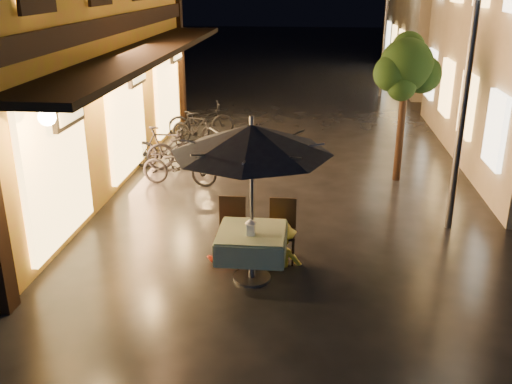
# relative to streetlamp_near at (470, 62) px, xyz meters

# --- Properties ---
(ground) EXTENTS (90.00, 90.00, 0.00)m
(ground) POSITION_rel_streetlamp_near_xyz_m (-3.00, -2.00, -2.92)
(ground) COLOR black
(ground) RESTS_ON ground
(west_building) EXTENTS (5.90, 11.40, 7.40)m
(west_building) POSITION_rel_streetlamp_near_xyz_m (-8.72, 2.00, 0.79)
(west_building) COLOR #D88C3D
(west_building) RESTS_ON ground
(street_tree) EXTENTS (1.43, 1.20, 3.15)m
(street_tree) POSITION_rel_streetlamp_near_xyz_m (-0.59, 2.51, -0.50)
(street_tree) COLOR black
(street_tree) RESTS_ON ground
(streetlamp_near) EXTENTS (0.36, 0.36, 4.23)m
(streetlamp_near) POSITION_rel_streetlamp_near_xyz_m (0.00, 0.00, 0.00)
(streetlamp_near) COLOR #59595E
(streetlamp_near) RESTS_ON ground
(streetlamp_far) EXTENTS (0.36, 0.36, 4.23)m
(streetlamp_far) POSITION_rel_streetlamp_near_xyz_m (0.00, 12.00, 0.00)
(streetlamp_far) COLOR #59595E
(streetlamp_far) RESTS_ON ground
(cafe_table) EXTENTS (0.99, 0.99, 0.78)m
(cafe_table) POSITION_rel_streetlamp_near_xyz_m (-3.29, -2.20, -2.33)
(cafe_table) COLOR #59595E
(cafe_table) RESTS_ON ground
(patio_umbrella) EXTENTS (2.25, 2.25, 2.46)m
(patio_umbrella) POSITION_rel_streetlamp_near_xyz_m (-3.29, -2.20, -0.77)
(patio_umbrella) COLOR #59595E
(patio_umbrella) RESTS_ON ground
(cafe_chair_left) EXTENTS (0.42, 0.42, 0.97)m
(cafe_chair_left) POSITION_rel_streetlamp_near_xyz_m (-3.69, -1.47, -2.38)
(cafe_chair_left) COLOR black
(cafe_chair_left) RESTS_ON ground
(cafe_chair_right) EXTENTS (0.42, 0.42, 0.97)m
(cafe_chair_right) POSITION_rel_streetlamp_near_xyz_m (-2.89, -1.47, -2.38)
(cafe_chair_right) COLOR black
(cafe_chair_right) RESTS_ON ground
(table_lantern) EXTENTS (0.16, 0.16, 0.25)m
(table_lantern) POSITION_rel_streetlamp_near_xyz_m (-3.29, -2.34, -2.00)
(table_lantern) COLOR white
(table_lantern) RESTS_ON cafe_table
(person_orange) EXTENTS (0.83, 0.74, 1.43)m
(person_orange) POSITION_rel_streetlamp_near_xyz_m (-3.72, -1.67, -2.20)
(person_orange) COLOR red
(person_orange) RESTS_ON ground
(person_yellow) EXTENTS (0.93, 0.60, 1.36)m
(person_yellow) POSITION_rel_streetlamp_near_xyz_m (-2.92, -1.68, -2.24)
(person_yellow) COLOR yellow
(person_yellow) RESTS_ON ground
(bicycle_0) EXTENTS (1.69, 0.74, 0.86)m
(bicycle_0) POSITION_rel_streetlamp_near_xyz_m (-5.27, 1.70, -2.49)
(bicycle_0) COLOR black
(bicycle_0) RESTS_ON ground
(bicycle_1) EXTENTS (1.67, 0.54, 0.99)m
(bicycle_1) POSITION_rel_streetlamp_near_xyz_m (-5.84, 2.79, -2.42)
(bicycle_1) COLOR black
(bicycle_1) RESTS_ON ground
(bicycle_2) EXTENTS (1.99, 1.26, 0.99)m
(bicycle_2) POSITION_rel_streetlamp_near_xyz_m (-5.35, 2.86, -2.42)
(bicycle_2) COLOR black
(bicycle_2) RESTS_ON ground
(bicycle_3) EXTENTS (1.52, 0.89, 0.88)m
(bicycle_3) POSITION_rel_streetlamp_near_xyz_m (-5.54, 4.81, -2.48)
(bicycle_3) COLOR black
(bicycle_3) RESTS_ON ground
(bicycle_4) EXTENTS (1.93, 1.12, 0.96)m
(bicycle_4) POSITION_rel_streetlamp_near_xyz_m (-5.55, 5.59, -2.44)
(bicycle_4) COLOR black
(bicycle_4) RESTS_ON ground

